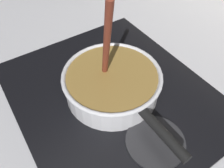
{
  "coord_description": "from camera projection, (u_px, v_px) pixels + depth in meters",
  "views": [
    {
      "loc": [
        0.38,
        -0.16,
        0.47
      ],
      "look_at": [
        0.06,
        0.05,
        0.04
      ],
      "focal_mm": 36.42,
      "sensor_mm": 36.0,
      "label": 1
    }
  ],
  "objects": [
    {
      "name": "hob_plate",
      "position": [
        112.0,
        94.0,
        0.61
      ],
      "size": [
        0.56,
        0.48,
        0.01
      ],
      "primitive_type": "cube",
      "color": "black",
      "rests_on": "ground"
    },
    {
      "name": "cooking_pan",
      "position": [
        112.0,
        83.0,
        0.57
      ],
      "size": [
        0.38,
        0.25,
        0.31
      ],
      "color": "silver",
      "rests_on": "hob_plate"
    },
    {
      "name": "spare_burner",
      "position": [
        155.0,
        141.0,
        0.5
      ],
      "size": [
        0.13,
        0.13,
        0.01
      ],
      "primitive_type": "cylinder",
      "color": "#262628",
      "rests_on": "hob_plate"
    },
    {
      "name": "ground",
      "position": [
        85.0,
        95.0,
        0.64
      ],
      "size": [
        2.4,
        1.6,
        0.04
      ],
      "primitive_type": "cube",
      "color": "#B7B7BC"
    },
    {
      "name": "burner_ring",
      "position": [
        112.0,
        91.0,
        0.6
      ],
      "size": [
        0.18,
        0.18,
        0.01
      ],
      "primitive_type": "torus",
      "color": "#592D0C",
      "rests_on": "hob_plate"
    }
  ]
}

